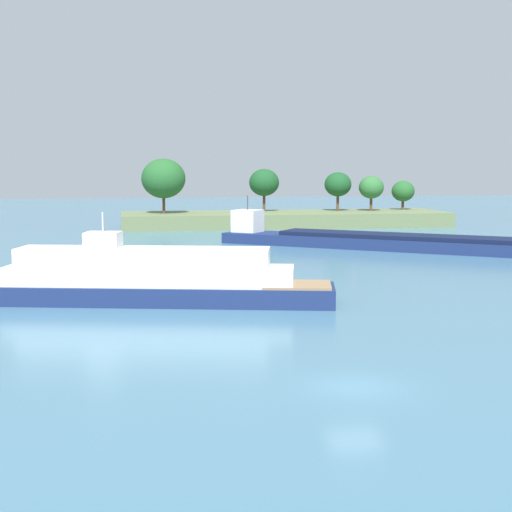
# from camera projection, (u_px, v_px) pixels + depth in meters

# --- Properties ---
(ground_plane) EXTENTS (400.00, 400.00, 0.00)m
(ground_plane) POSITION_uv_depth(u_px,v_px,m) (355.00, 387.00, 33.00)
(ground_plane) COLOR teal
(treeline_island) EXTENTS (51.86, 14.06, 10.75)m
(treeline_island) POSITION_uv_depth(u_px,v_px,m) (276.00, 209.00, 120.88)
(treeline_island) COLOR #66754C
(treeline_island) RESTS_ON ground
(cargo_barge) EXTENTS (36.66, 29.28, 5.88)m
(cargo_barge) POSITION_uv_depth(u_px,v_px,m) (382.00, 241.00, 87.99)
(cargo_barge) COLOR navy
(cargo_barge) RESTS_ON ground
(white_riverboat) EXTENTS (26.29, 10.32, 6.43)m
(white_riverboat) POSITION_uv_depth(u_px,v_px,m) (149.00, 279.00, 53.04)
(white_riverboat) COLOR navy
(white_riverboat) RESTS_ON ground
(fishing_skiff) EXTENTS (1.47, 4.96, 1.02)m
(fishing_skiff) POSITION_uv_depth(u_px,v_px,m) (247.00, 264.00, 72.19)
(fishing_skiff) COLOR navy
(fishing_skiff) RESTS_ON ground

